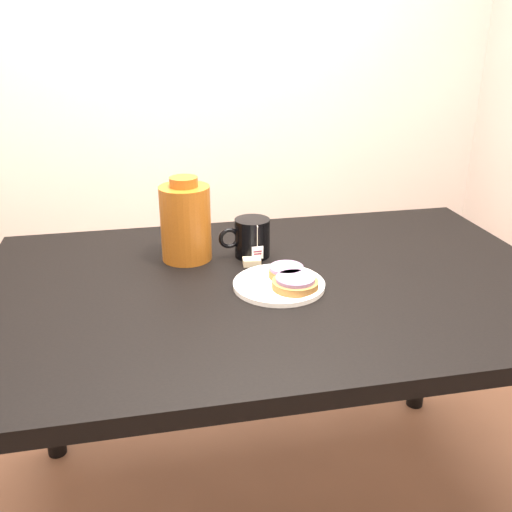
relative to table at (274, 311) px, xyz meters
name	(u,v)px	position (x,y,z in m)	size (l,w,h in m)	color
wall_back	(187,16)	(0.00, 2.00, 0.68)	(3.50, 0.02, 2.70)	beige
table	(274,311)	(0.00, 0.00, 0.00)	(1.40, 0.90, 0.75)	black
plate	(279,284)	(0.00, -0.04, 0.09)	(0.22, 0.22, 0.02)	white
bagel_back	(286,272)	(0.03, -0.01, 0.11)	(0.09, 0.09, 0.03)	brown
bagel_front	(295,283)	(0.03, -0.07, 0.11)	(0.15, 0.15, 0.03)	brown
mug	(251,238)	(-0.03, 0.16, 0.14)	(0.14, 0.10, 0.10)	black
teabag_pouch	(252,262)	(-0.04, 0.10, 0.09)	(0.04, 0.03, 0.02)	#C6B793
bagel_package	(186,222)	(-0.19, 0.18, 0.18)	(0.16, 0.16, 0.22)	#69310D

